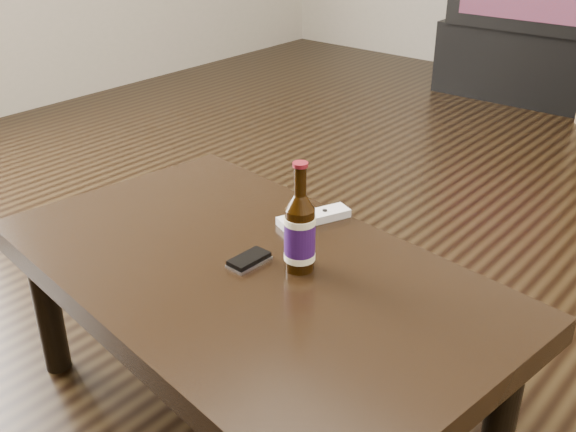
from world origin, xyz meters
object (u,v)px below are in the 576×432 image
Objects in this scene: tv_stand at (535,62)px; remote at (314,217)px; coffee_table at (247,287)px; phone at (249,260)px; beer_bottle at (300,233)px.

remote reaches higher than tv_stand.
coffee_table reaches higher than tv_stand.
phone is 0.23m from remote.
beer_bottle reaches higher than remote.
remote reaches higher than phone.
coffee_table is 12.61× the size of phone.
beer_bottle is at bearing 31.27° from phone.
phone is at bearing -81.24° from tv_stand.
tv_stand is 2.71m from remote.
remote is (-0.01, 0.24, 0.06)m from coffee_table.
coffee_table is 0.25m from remote.
remote is (-0.11, 0.18, -0.07)m from beer_bottle.
beer_bottle reaches higher than tv_stand.
beer_bottle is 2.48× the size of phone.
coffee_table is 0.17m from beer_bottle.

